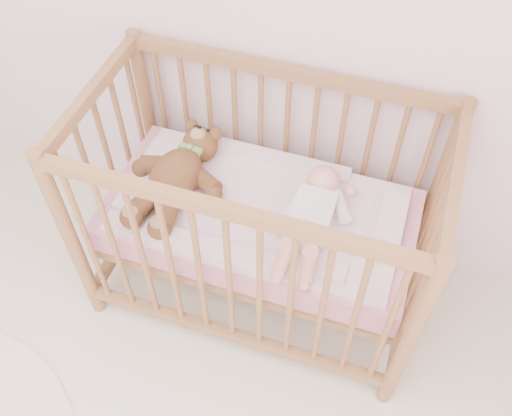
% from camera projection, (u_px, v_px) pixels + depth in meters
% --- Properties ---
extents(crib, '(1.36, 0.76, 1.00)m').
position_uv_depth(crib, '(260.00, 218.00, 2.28)').
color(crib, '#9F6F43').
rests_on(crib, floor).
extents(mattress, '(1.22, 0.62, 0.13)m').
position_uv_depth(mattress, '(260.00, 220.00, 2.30)').
color(mattress, pink).
rests_on(mattress, crib).
extents(blanket, '(1.10, 0.58, 0.06)m').
position_uv_depth(blanket, '(260.00, 208.00, 2.24)').
color(blanket, '#E39CB6').
rests_on(blanket, mattress).
extents(baby, '(0.28, 0.58, 0.14)m').
position_uv_depth(baby, '(312.00, 214.00, 2.13)').
color(baby, white).
rests_on(baby, blanket).
extents(teddy_bear, '(0.48, 0.63, 0.16)m').
position_uv_depth(teddy_bear, '(176.00, 177.00, 2.23)').
color(teddy_bear, brown).
rests_on(teddy_bear, blanket).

